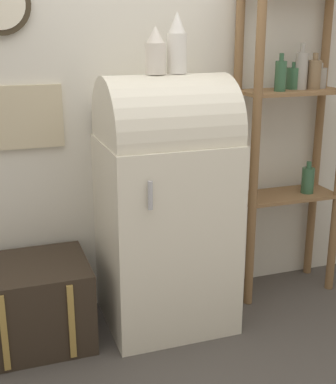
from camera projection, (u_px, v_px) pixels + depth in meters
ground_plane at (182, 342)px, 2.79m from camera, size 12.00×12.00×0.00m
wall_back at (146, 70)px, 2.90m from camera, size 7.00×0.09×2.70m
refrigerator at (166, 200)px, 2.81m from camera, size 0.66×0.61×1.35m
suitcase_trunk at (33, 303)px, 2.74m from camera, size 0.57×0.49×0.43m
shelf_unit at (292, 120)px, 3.08m from camera, size 0.62×0.29×1.85m
vase_left at (155, 52)px, 2.57m from camera, size 0.10×0.10×0.23m
vase_center at (177, 45)px, 2.61m from camera, size 0.10×0.10×0.29m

